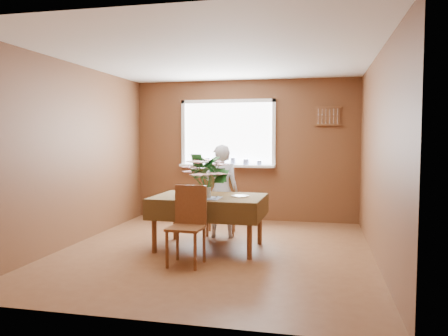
% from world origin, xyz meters
% --- Properties ---
extents(floor, '(4.50, 4.50, 0.00)m').
position_xyz_m(floor, '(0.00, 0.00, 0.00)').
color(floor, brown).
rests_on(floor, ground).
extents(ceiling, '(4.50, 4.50, 0.00)m').
position_xyz_m(ceiling, '(0.00, 0.00, 2.50)').
color(ceiling, white).
rests_on(ceiling, wall_back).
extents(wall_back, '(4.00, 0.00, 4.00)m').
position_xyz_m(wall_back, '(0.00, 2.25, 1.25)').
color(wall_back, brown).
rests_on(wall_back, floor).
extents(wall_front, '(4.00, 0.00, 4.00)m').
position_xyz_m(wall_front, '(0.00, -2.25, 1.25)').
color(wall_front, brown).
rests_on(wall_front, floor).
extents(wall_left, '(0.00, 4.50, 4.50)m').
position_xyz_m(wall_left, '(-2.00, 0.00, 1.25)').
color(wall_left, brown).
rests_on(wall_left, floor).
extents(wall_right, '(0.00, 4.50, 4.50)m').
position_xyz_m(wall_right, '(2.00, 0.00, 1.25)').
color(wall_right, brown).
rests_on(wall_right, floor).
extents(window_assembly, '(1.72, 0.20, 1.22)m').
position_xyz_m(window_assembly, '(-0.30, 2.20, 1.35)').
color(window_assembly, white).
rests_on(window_assembly, wall_back).
extents(spoon_rack, '(0.44, 0.05, 0.33)m').
position_xyz_m(spoon_rack, '(1.45, 2.22, 1.85)').
color(spoon_rack, brown).
rests_on(spoon_rack, wall_back).
extents(dining_table, '(1.48, 1.03, 0.71)m').
position_xyz_m(dining_table, '(-0.11, 0.11, 0.62)').
color(dining_table, brown).
rests_on(dining_table, floor).
extents(chair_far, '(0.51, 0.51, 1.04)m').
position_xyz_m(chair_far, '(-0.13, 0.91, 0.56)').
color(chair_far, brown).
rests_on(chair_far, floor).
extents(chair_near, '(0.41, 0.41, 0.92)m').
position_xyz_m(chair_near, '(-0.18, -0.62, 0.50)').
color(chair_near, brown).
rests_on(chair_near, floor).
extents(seated_woman, '(0.55, 0.41, 1.38)m').
position_xyz_m(seated_woman, '(-0.09, 0.78, 0.69)').
color(seated_woman, white).
rests_on(seated_woman, floor).
extents(flower_bouquet, '(0.58, 0.58, 0.49)m').
position_xyz_m(flower_bouquet, '(-0.08, -0.12, 1.03)').
color(flower_bouquet, white).
rests_on(flower_bouquet, dining_table).
extents(side_plate, '(0.26, 0.26, 0.01)m').
position_xyz_m(side_plate, '(0.31, 0.14, 0.71)').
color(side_plate, white).
rests_on(side_plate, dining_table).
extents(table_knife, '(0.04, 0.22, 0.00)m').
position_xyz_m(table_knife, '(0.03, -0.06, 0.72)').
color(table_knife, silver).
rests_on(table_knife, dining_table).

